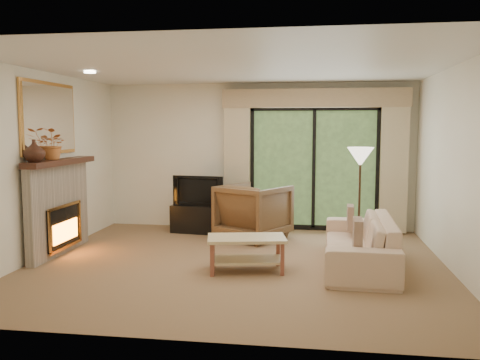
# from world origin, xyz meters

# --- Properties ---
(floor) EXTENTS (5.50, 5.50, 0.00)m
(floor) POSITION_xyz_m (0.00, 0.00, 0.00)
(floor) COLOR olive
(floor) RESTS_ON ground
(ceiling) EXTENTS (5.50, 5.50, 0.00)m
(ceiling) POSITION_xyz_m (0.00, 0.00, 2.60)
(ceiling) COLOR silver
(ceiling) RESTS_ON ground
(wall_back) EXTENTS (5.00, 0.00, 5.00)m
(wall_back) POSITION_xyz_m (0.00, 2.50, 1.30)
(wall_back) COLOR white
(wall_back) RESTS_ON ground
(wall_front) EXTENTS (5.00, 0.00, 5.00)m
(wall_front) POSITION_xyz_m (0.00, -2.50, 1.30)
(wall_front) COLOR white
(wall_front) RESTS_ON ground
(wall_left) EXTENTS (0.00, 5.00, 5.00)m
(wall_left) POSITION_xyz_m (-2.75, 0.00, 1.30)
(wall_left) COLOR white
(wall_left) RESTS_ON ground
(wall_right) EXTENTS (0.00, 5.00, 5.00)m
(wall_right) POSITION_xyz_m (2.75, 0.00, 1.30)
(wall_right) COLOR white
(wall_right) RESTS_ON ground
(fireplace) EXTENTS (0.24, 1.70, 1.37)m
(fireplace) POSITION_xyz_m (-2.63, 0.20, 0.69)
(fireplace) COLOR gray
(fireplace) RESTS_ON floor
(mirror) EXTENTS (0.07, 1.45, 1.02)m
(mirror) POSITION_xyz_m (-2.71, 0.20, 1.95)
(mirror) COLOR #D3964C
(mirror) RESTS_ON wall_left
(sliding_door) EXTENTS (2.26, 0.10, 2.16)m
(sliding_door) POSITION_xyz_m (1.00, 2.45, 1.10)
(sliding_door) COLOR black
(sliding_door) RESTS_ON floor
(curtain_left) EXTENTS (0.45, 0.18, 2.35)m
(curtain_left) POSITION_xyz_m (-0.35, 2.34, 1.20)
(curtain_left) COLOR #C3B18A
(curtain_left) RESTS_ON floor
(curtain_right) EXTENTS (0.45, 0.18, 2.35)m
(curtain_right) POSITION_xyz_m (2.35, 2.34, 1.20)
(curtain_right) COLOR #C3B18A
(curtain_right) RESTS_ON floor
(cornice) EXTENTS (3.20, 0.24, 0.32)m
(cornice) POSITION_xyz_m (1.00, 2.36, 2.32)
(cornice) COLOR tan
(cornice) RESTS_ON wall_back
(media_console) EXTENTS (1.00, 0.54, 0.48)m
(media_console) POSITION_xyz_m (-0.95, 1.95, 0.24)
(media_console) COLOR black
(media_console) RESTS_ON floor
(tv) EXTENTS (0.91, 0.23, 0.52)m
(tv) POSITION_xyz_m (-0.95, 1.95, 0.74)
(tv) COLOR black
(tv) RESTS_ON media_console
(armchair) EXTENTS (1.34, 1.35, 0.91)m
(armchair) POSITION_xyz_m (0.04, 1.57, 0.45)
(armchair) COLOR brown
(armchair) RESTS_ON floor
(sofa) EXTENTS (0.93, 2.24, 0.65)m
(sofa) POSITION_xyz_m (1.61, 0.15, 0.32)
(sofa) COLOR #D2AE8F
(sofa) RESTS_ON floor
(pillow_near) EXTENTS (0.11, 0.39, 0.39)m
(pillow_near) POSITION_xyz_m (1.53, -0.49, 0.55)
(pillow_near) COLOR brown
(pillow_near) RESTS_ON sofa
(pillow_far) EXTENTS (0.10, 0.34, 0.34)m
(pillow_far) POSITION_xyz_m (1.53, 0.78, 0.54)
(pillow_far) COLOR brown
(pillow_far) RESTS_ON sofa
(coffee_table) EXTENTS (1.07, 0.72, 0.44)m
(coffee_table) POSITION_xyz_m (0.17, -0.31, 0.22)
(coffee_table) COLOR tan
(coffee_table) RESTS_ON floor
(floor_lamp) EXTENTS (0.51, 0.51, 1.52)m
(floor_lamp) POSITION_xyz_m (1.71, 1.40, 0.76)
(floor_lamp) COLOR beige
(floor_lamp) RESTS_ON floor
(vase) EXTENTS (0.34, 0.34, 0.29)m
(vase) POSITION_xyz_m (-2.61, -0.41, 1.52)
(vase) COLOR #371C12
(vase) RESTS_ON fireplace
(branches) EXTENTS (0.50, 0.47, 0.44)m
(branches) POSITION_xyz_m (-2.61, 0.09, 1.59)
(branches) COLOR #C67035
(branches) RESTS_ON fireplace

